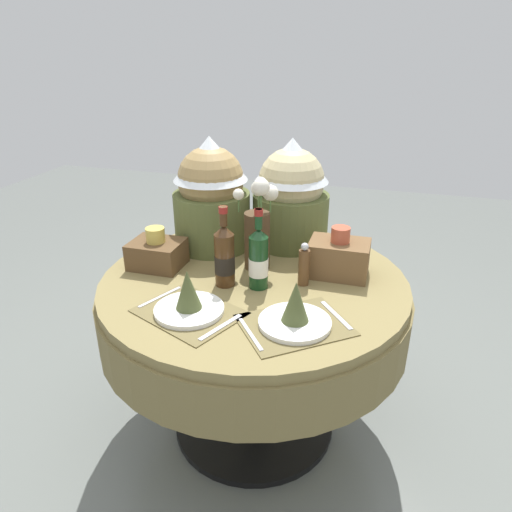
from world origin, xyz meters
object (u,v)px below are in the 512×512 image
object	(u,v)px
woven_basket_side_left	(157,252)
gift_tub_back_centre	(291,190)
flower_vase	(258,228)
wine_bottle_left	(225,256)
woven_basket_side_right	(339,257)
wine_bottle_centre	(258,258)
pepper_mill	(304,265)
place_setting_left	(189,301)
dining_table	(254,311)
gift_tub_back_left	(211,190)
place_setting_right	(295,313)

from	to	relation	value
woven_basket_side_left	gift_tub_back_centre	bearing A→B (deg)	40.41
woven_basket_side_left	flower_vase	bearing A→B (deg)	13.96
flower_vase	wine_bottle_left	bearing A→B (deg)	-114.59
flower_vase	woven_basket_side_right	size ratio (longest dim) A/B	1.71
woven_basket_side_right	wine_bottle_centre	bearing A→B (deg)	-145.16
gift_tub_back_centre	pepper_mill	bearing A→B (deg)	-70.03
place_setting_left	pepper_mill	distance (m)	0.46
dining_table	gift_tub_back_left	bearing A→B (deg)	136.41
place_setting_right	gift_tub_back_left	bearing A→B (deg)	132.10
wine_bottle_left	place_setting_right	bearing A→B (deg)	-33.35
gift_tub_back_left	gift_tub_back_centre	bearing A→B (deg)	21.94
woven_basket_side_right	woven_basket_side_left	bearing A→B (deg)	-169.58
dining_table	woven_basket_side_left	size ratio (longest dim) A/B	5.88
woven_basket_side_left	pepper_mill	bearing A→B (deg)	1.23
place_setting_right	woven_basket_side_right	size ratio (longest dim) A/B	1.85
place_setting_right	gift_tub_back_centre	xyz separation A→B (m)	(-0.17, 0.68, 0.20)
wine_bottle_centre	woven_basket_side_right	bearing A→B (deg)	34.84
gift_tub_back_left	woven_basket_side_left	size ratio (longest dim) A/B	2.36
gift_tub_back_centre	place_setting_right	bearing A→B (deg)	-76.01
place_setting_right	woven_basket_side_left	world-z (taller)	woven_basket_side_left
wine_bottle_left	gift_tub_back_centre	distance (m)	0.51
gift_tub_back_centre	woven_basket_side_left	size ratio (longest dim) A/B	2.30
wine_bottle_centre	dining_table	bearing A→B (deg)	119.29
dining_table	place_setting_right	size ratio (longest dim) A/B	2.87
woven_basket_side_right	flower_vase	bearing A→B (deg)	-174.12
place_setting_left	wine_bottle_centre	bearing A→B (deg)	54.56
gift_tub_back_centre	woven_basket_side_right	distance (m)	0.41
place_setting_right	flower_vase	world-z (taller)	flower_vase
place_setting_right	pepper_mill	distance (m)	0.30
place_setting_left	gift_tub_back_left	size ratio (longest dim) A/B	0.84
wine_bottle_left	woven_basket_side_left	xyz separation A→B (m)	(-0.32, 0.07, -0.06)
gift_tub_back_left	woven_basket_side_left	bearing A→B (deg)	-117.94
woven_basket_side_left	woven_basket_side_right	world-z (taller)	woven_basket_side_right
pepper_mill	woven_basket_side_right	world-z (taller)	woven_basket_side_right
place_setting_left	flower_vase	xyz separation A→B (m)	(0.13, 0.40, 0.13)
gift_tub_back_left	gift_tub_back_centre	distance (m)	0.35
wine_bottle_centre	pepper_mill	xyz separation A→B (m)	(0.16, 0.07, -0.04)
dining_table	gift_tub_back_left	size ratio (longest dim) A/B	2.49
dining_table	wine_bottle_centre	distance (m)	0.28
pepper_mill	woven_basket_side_right	bearing A→B (deg)	46.06
woven_basket_side_left	woven_basket_side_right	distance (m)	0.74
wine_bottle_left	place_setting_left	bearing A→B (deg)	-101.87
flower_vase	gift_tub_back_centre	bearing A→B (deg)	77.52
wine_bottle_left	wine_bottle_centre	distance (m)	0.13
gift_tub_back_left	woven_basket_side_right	bearing A→B (deg)	-12.96
wine_bottle_centre	woven_basket_side_left	bearing A→B (deg)	172.66
wine_bottle_centre	gift_tub_back_centre	world-z (taller)	gift_tub_back_centre
place_setting_right	gift_tub_back_centre	bearing A→B (deg)	103.99
place_setting_left	wine_bottle_left	xyz separation A→B (m)	(0.05, 0.23, 0.07)
woven_basket_side_right	place_setting_left	bearing A→B (deg)	-135.79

